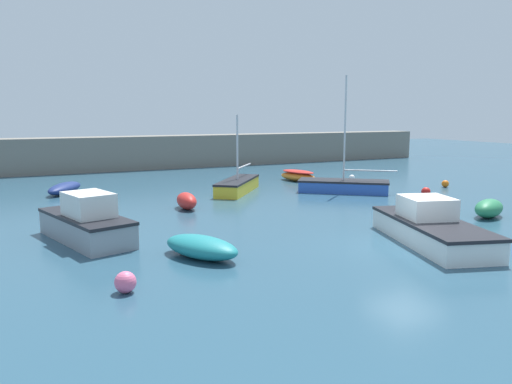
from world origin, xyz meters
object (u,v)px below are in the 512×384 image
motorboat_grey_hull (87,223)px  dinghy_near_pier (187,201)px  rowboat_white_midwater (201,247)px  mooring_buoy_pink (125,282)px  sailboat_tall_mast (343,185)px  mooring_buoy_white (352,178)px  mooring_buoy_orange (445,184)px  fishing_dinghy_green (489,208)px  open_tender_yellow (65,188)px  sailboat_twin_hulled (238,185)px  cabin_cruiser_white (430,227)px  rowboat_with_red_cover (298,176)px  mooring_buoy_red (426,192)px

motorboat_grey_hull → dinghy_near_pier: bearing=-65.5°
rowboat_white_midwater → mooring_buoy_pink: bearing=-78.4°
rowboat_white_midwater → sailboat_tall_mast: 15.95m
mooring_buoy_white → mooring_buoy_orange: bearing=-56.8°
rowboat_white_midwater → mooring_buoy_pink: (-2.99, -2.27, -0.07)m
motorboat_grey_hull → fishing_dinghy_green: 17.99m
motorboat_grey_hull → mooring_buoy_orange: 23.64m
open_tender_yellow → sailboat_tall_mast: 17.11m
open_tender_yellow → sailboat_tall_mast: (15.60, -7.04, 0.09)m
rowboat_white_midwater → sailboat_twin_hulled: 14.17m
cabin_cruiser_white → motorboat_grey_hull: (-11.61, 5.94, 0.12)m
dinghy_near_pier → mooring_buoy_white: dinghy_near_pier is taller
cabin_cruiser_white → fishing_dinghy_green: bearing=128.3°
fishing_dinghy_green → sailboat_twin_hulled: (-7.62, 12.02, 0.01)m
sailboat_tall_mast → dinghy_near_pier: bearing=44.4°
rowboat_with_red_cover → mooring_buoy_orange: (7.18, -6.95, -0.16)m
sailboat_twin_hulled → mooring_buoy_white: 9.79m
mooring_buoy_pink → motorboat_grey_hull: bearing=91.7°
sailboat_tall_mast → motorboat_grey_hull: 16.87m
mooring_buoy_orange → dinghy_near_pier: bearing=179.3°
dinghy_near_pier → sailboat_twin_hulled: size_ratio=0.40×
cabin_cruiser_white → fishing_dinghy_green: size_ratio=2.56×
rowboat_with_red_cover → mooring_buoy_pink: size_ratio=5.77×
open_tender_yellow → sailboat_tall_mast: size_ratio=0.52×
cabin_cruiser_white → mooring_buoy_white: bearing=170.0°
rowboat_white_midwater → mooring_buoy_red: bearing=85.5°
rowboat_white_midwater → mooring_buoy_orange: rowboat_white_midwater is taller
fishing_dinghy_green → mooring_buoy_pink: bearing=163.4°
open_tender_yellow → motorboat_grey_hull: size_ratio=0.68×
rowboat_with_red_cover → mooring_buoy_pink: 23.68m
fishing_dinghy_green → cabin_cruiser_white: bearing=175.8°
motorboat_grey_hull → rowboat_with_red_cover: 19.62m
rowboat_with_red_cover → sailboat_twin_hulled: (-6.05, -2.90, 0.04)m
mooring_buoy_orange → mooring_buoy_pink: (-23.04, -10.64, 0.06)m
open_tender_yellow → mooring_buoy_pink: open_tender_yellow is taller
mooring_buoy_red → fishing_dinghy_green: bearing=-107.2°
mooring_buoy_orange → fishing_dinghy_green: bearing=-125.2°
motorboat_grey_hull → fishing_dinghy_green: size_ratio=2.13×
sailboat_tall_mast → mooring_buoy_pink: size_ratio=11.89×
rowboat_with_red_cover → mooring_buoy_pink: (-15.86, -17.59, -0.10)m
open_tender_yellow → cabin_cruiser_white: cabin_cruiser_white is taller
rowboat_white_midwater → cabin_cruiser_white: bearing=51.7°
rowboat_white_midwater → mooring_buoy_orange: 21.73m
mooring_buoy_orange → mooring_buoy_pink: mooring_buoy_pink is taller
motorboat_grey_hull → fishing_dinghy_green: (17.62, -3.62, -0.29)m
mooring_buoy_white → mooring_buoy_red: (-0.27, -7.55, 0.05)m
open_tender_yellow → dinghy_near_pier: dinghy_near_pier is taller
mooring_buoy_pink → rowboat_with_red_cover: bearing=48.0°
dinghy_near_pier → motorboat_grey_hull: size_ratio=0.38×
motorboat_grey_hull → cabin_cruiser_white: bearing=-132.6°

